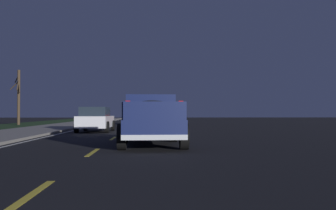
% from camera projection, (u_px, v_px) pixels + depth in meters
% --- Properties ---
extents(ground, '(144.00, 144.00, 0.00)m').
position_uv_depth(ground, '(125.00, 130.00, 28.34)').
color(ground, black).
extents(sidewalk_shoulder, '(108.00, 4.00, 0.12)m').
position_uv_depth(sidewalk_shoulder, '(43.00, 129.00, 28.09)').
color(sidewalk_shoulder, gray).
rests_on(sidewalk_shoulder, ground).
extents(lane_markings, '(108.00, 3.54, 0.01)m').
position_uv_depth(lane_markings, '(92.00, 129.00, 30.13)').
color(lane_markings, yellow).
rests_on(lane_markings, ground).
extents(pickup_truck, '(5.49, 2.41, 1.87)m').
position_uv_depth(pickup_truck, '(151.00, 118.00, 14.94)').
color(pickup_truck, '#141E4C').
rests_on(pickup_truck, ground).
extents(sedan_white, '(4.44, 2.09, 1.54)m').
position_uv_depth(sedan_white, '(96.00, 119.00, 25.46)').
color(sedan_white, silver).
rests_on(sedan_white, ground).
extents(sedan_red, '(4.42, 2.05, 1.54)m').
position_uv_depth(sedan_red, '(151.00, 117.00, 38.73)').
color(sedan_red, maroon).
rests_on(sedan_red, ground).
extents(bare_tree_far, '(2.14, 1.39, 5.39)m').
position_uv_depth(bare_tree_far, '(19.00, 96.00, 40.01)').
color(bare_tree_far, '#423323').
rests_on(bare_tree_far, ground).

